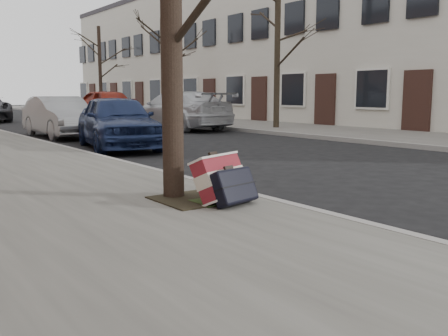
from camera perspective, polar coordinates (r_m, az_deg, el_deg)
ground at (r=6.32m, az=18.35°, el=-4.10°), size 120.00×120.00×0.00m
far_sidewalk at (r=22.61m, az=-1.44°, el=5.27°), size 4.00×70.00×0.12m
house_far at (r=26.81m, az=6.96°, el=13.28°), size 6.70×40.00×7.20m
dirt_patch at (r=5.78m, az=-3.35°, el=-3.54°), size 0.85×0.85×0.02m
suitcase_red at (r=5.61m, az=-0.38°, el=-1.17°), size 0.78×0.60×0.54m
suitcase_navy at (r=5.43m, az=1.13°, el=-2.09°), size 0.60×0.42×0.43m
car_near_front at (r=12.48m, az=-12.08°, el=5.23°), size 2.37×4.14×1.33m
car_near_mid at (r=16.21m, az=-18.20°, el=5.58°), size 1.35×3.81×1.25m
car_far_front at (r=18.79m, az=-5.37°, el=6.56°), size 2.48×5.07×1.42m
car_far_back at (r=25.90m, az=-13.85°, el=7.03°), size 2.41×4.78×1.56m
tree_far_a at (r=18.34m, az=6.10°, el=13.17°), size 0.21×0.21×5.44m
tree_far_b at (r=25.06m, az=-6.97°, el=11.17°), size 0.23×0.23×4.82m
tree_far_c at (r=32.17m, az=-13.98°, el=10.80°), size 0.21×0.21×5.29m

